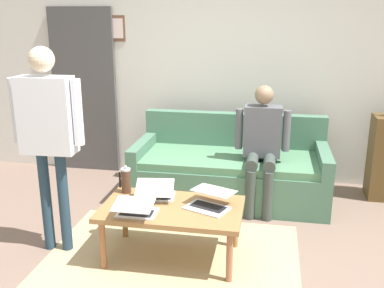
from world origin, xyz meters
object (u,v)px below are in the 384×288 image
(couch, at_px, (230,171))
(french_press, at_px, (126,180))
(interior_door, at_px, (84,92))
(laptop_right, at_px, (156,193))
(person_seated, at_px, (262,141))
(laptop_center, at_px, (136,210))
(person_standing, at_px, (48,125))
(coffee_table, at_px, (172,212))
(laptop_left, at_px, (209,202))

(couch, relative_size, french_press, 8.23)
(interior_door, bearing_deg, couch, 162.45)
(couch, relative_size, laptop_right, 5.85)
(couch, height_order, laptop_right, couch)
(interior_door, height_order, french_press, interior_door)
(interior_door, relative_size, couch, 1.00)
(laptop_right, height_order, person_seated, person_seated)
(laptop_center, bearing_deg, person_standing, -12.05)
(person_seated, bearing_deg, laptop_right, 49.06)
(coffee_table, relative_size, laptop_right, 3.25)
(interior_door, height_order, couch, interior_door)
(couch, bearing_deg, person_seated, 145.68)
(laptop_center, xyz_separation_m, person_seated, (-0.91, -1.33, 0.23))
(couch, height_order, laptop_center, couch)
(person_seated, bearing_deg, laptop_left, 70.79)
(interior_door, xyz_separation_m, person_seated, (-2.25, 0.83, -0.30))
(interior_door, distance_m, french_press, 2.12)
(french_press, height_order, person_seated, person_seated)
(interior_door, bearing_deg, laptop_right, 127.63)
(french_press, bearing_deg, laptop_center, 117.54)
(interior_door, relative_size, person_seated, 1.60)
(couch, height_order, coffee_table, couch)
(couch, distance_m, person_standing, 2.10)
(coffee_table, height_order, laptop_left, laptop_left)
(laptop_center, relative_size, french_press, 1.22)
(laptop_right, distance_m, person_standing, 1.04)
(laptop_left, relative_size, laptop_right, 1.23)
(coffee_table, distance_m, laptop_left, 0.32)
(couch, bearing_deg, coffee_table, 75.73)
(person_standing, bearing_deg, interior_door, -74.00)
(laptop_center, bearing_deg, laptop_right, -100.27)
(interior_door, bearing_deg, french_press, 122.67)
(laptop_left, relative_size, french_press, 1.73)
(couch, distance_m, coffee_table, 1.40)
(couch, distance_m, laptop_center, 1.67)
(laptop_center, height_order, laptop_right, laptop_right)
(interior_door, relative_size, laptop_center, 6.74)
(coffee_table, bearing_deg, laptop_center, 40.34)
(laptop_center, bearing_deg, interior_door, -58.29)
(interior_door, height_order, coffee_table, interior_door)
(laptop_center, xyz_separation_m, french_press, (0.22, -0.42, 0.07))
(laptop_center, xyz_separation_m, laptop_right, (-0.06, -0.35, -0.00))
(coffee_table, bearing_deg, couch, -104.27)
(couch, distance_m, laptop_left, 1.32)
(interior_door, relative_size, french_press, 8.21)
(interior_door, bearing_deg, person_standing, 106.00)
(couch, xyz_separation_m, laptop_left, (0.04, 1.31, 0.20))
(interior_door, distance_m, laptop_right, 2.35)
(laptop_right, xyz_separation_m, french_press, (0.28, -0.07, 0.07))
(laptop_left, bearing_deg, couch, -91.93)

